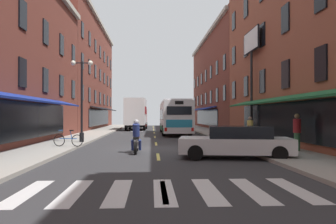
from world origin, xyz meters
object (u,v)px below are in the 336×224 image
object	(u,v)px
pedestrian_mid	(297,132)
bicycle_near	(68,140)
pedestrian_far	(250,130)
street_lamp_twin	(82,97)
box_truck	(136,114)
motorcycle_rider	(136,139)
billboard_sign	(251,54)
transit_bus	(174,117)
sedan_near	(141,122)
sedan_mid	(236,142)

from	to	relation	value
pedestrian_mid	bicycle_near	bearing A→B (deg)	-136.83
pedestrian_far	street_lamp_twin	bearing A→B (deg)	10.63
pedestrian_mid	pedestrian_far	bearing A→B (deg)	160.59
box_truck	motorcycle_rider	world-z (taller)	box_truck
box_truck	motorcycle_rider	xyz separation A→B (m)	(1.14, -24.76, -1.31)
pedestrian_far	billboard_sign	bearing A→B (deg)	-89.23
transit_bus	pedestrian_far	xyz separation A→B (m)	(3.76, -12.40, -0.72)
sedan_near	sedan_mid	world-z (taller)	sedan_near
billboard_sign	bicycle_near	xyz separation A→B (m)	(-11.95, -5.15, -5.86)
pedestrian_far	box_truck	bearing A→B (deg)	-50.05
transit_bus	bicycle_near	xyz separation A→B (m)	(-6.88, -13.70, -1.20)
transit_bus	motorcycle_rider	bearing A→B (deg)	-100.88
billboard_sign	bicycle_near	world-z (taller)	billboard_sign
pedestrian_far	sedan_mid	bearing A→B (deg)	86.60
sedan_mid	pedestrian_far	xyz separation A→B (m)	(2.38, 5.59, 0.27)
box_truck	pedestrian_far	bearing A→B (deg)	-69.68
box_truck	bicycle_near	bearing A→B (deg)	-96.81
billboard_sign	sedan_mid	xyz separation A→B (m)	(-3.69, -9.43, -5.65)
billboard_sign	pedestrian_mid	distance (m)	9.55
bicycle_near	pedestrian_far	xyz separation A→B (m)	(10.64, 1.31, 0.48)
transit_bus	sedan_mid	bearing A→B (deg)	-85.60
box_truck	sedan_mid	size ratio (longest dim) A/B	1.63
billboard_sign	transit_bus	bearing A→B (deg)	120.68
pedestrian_mid	street_lamp_twin	size ratio (longest dim) A/B	0.34
sedan_near	sedan_mid	xyz separation A→B (m)	(5.33, -37.50, -0.04)
sedan_mid	street_lamp_twin	world-z (taller)	street_lamp_twin
bicycle_near	street_lamp_twin	bearing A→B (deg)	88.16
box_truck	bicycle_near	size ratio (longest dim) A/B	4.83
bicycle_near	pedestrian_far	distance (m)	10.73
sedan_mid	motorcycle_rider	bearing A→B (deg)	153.25
box_truck	sedan_mid	bearing A→B (deg)	-78.38
motorcycle_rider	pedestrian_far	distance (m)	7.58
transit_bus	sedan_mid	distance (m)	18.06
sedan_near	motorcycle_rider	world-z (taller)	motorcycle_rider
pedestrian_mid	pedestrian_far	size ratio (longest dim) A/B	1.10
sedan_mid	transit_bus	bearing A→B (deg)	94.40
pedestrian_far	sedan_near	bearing A→B (deg)	-56.79
billboard_sign	transit_bus	distance (m)	10.98
transit_bus	pedestrian_far	size ratio (longest dim) A/B	6.86
transit_bus	sedan_near	world-z (taller)	transit_bus
bicycle_near	pedestrian_far	size ratio (longest dim) A/B	1.03
street_lamp_twin	sedan_mid	bearing A→B (deg)	-41.62
billboard_sign	motorcycle_rider	size ratio (longest dim) A/B	3.87
transit_bus	billboard_sign	bearing A→B (deg)	-59.32
box_truck	bicycle_near	xyz separation A→B (m)	(-2.71, -22.71, -1.51)
box_truck	street_lamp_twin	xyz separation A→B (m)	(-2.62, -19.73, 1.04)
box_truck	sedan_mid	world-z (taller)	box_truck
box_truck	bicycle_near	world-z (taller)	box_truck
sedan_near	motorcycle_rider	size ratio (longest dim) A/B	2.21
sedan_near	billboard_sign	bearing A→B (deg)	-72.19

